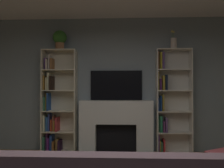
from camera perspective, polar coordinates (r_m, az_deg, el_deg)
The scene contains 7 objects.
wall_back_accent at distance 5.20m, azimuth 1.00°, elevation -0.05°, with size 5.82×0.06×2.76m, color gray.
fireplace at distance 5.10m, azimuth 0.94°, elevation -9.31°, with size 1.58×0.55×1.05m.
tv at distance 5.14m, azimuth 0.98°, elevation -0.32°, with size 1.06×0.06×0.61m, color black.
bookshelf_left at distance 5.26m, azimuth -12.72°, elevation -4.95°, with size 0.69×0.31×2.09m.
bookshelf_right at distance 5.15m, azimuth 13.03°, elevation -3.88°, with size 0.69×0.28×2.09m.
potted_plant at distance 5.29m, azimuth -11.90°, elevation 10.11°, with size 0.28×0.28×0.40m.
vase_with_flowers at distance 5.19m, azimuth 13.96°, elevation 9.12°, with size 0.12×0.12×0.38m.
Camera 1 is at (0.18, -2.34, 1.30)m, focal length 39.84 mm.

